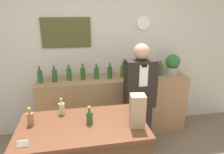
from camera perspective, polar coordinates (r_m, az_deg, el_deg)
The scene contains 19 objects.
back_wall at distance 3.29m, azimuth -4.24°, elevation 7.19°, with size 5.20×0.09×2.70m.
back_shelf at distance 3.34m, azimuth 0.59°, elevation -8.23°, with size 2.38×0.44×0.99m.
shopkeeper at distance 2.82m, azimuth 7.77°, elevation -6.87°, with size 0.40×0.25×1.60m.
potted_plant at distance 3.44m, azimuth 16.94°, elevation 3.63°, with size 0.23×0.23×0.33m.
paper_bag at distance 1.88m, azimuth 7.27°, elevation -9.53°, with size 0.15×0.14×0.32m.
price_card_left at distance 1.82m, azimuth -24.15°, elevation -17.02°, with size 0.09×0.02×0.06m.
counter_bottle_0 at distance 2.08m, azimuth -22.28°, elevation -10.86°, with size 0.06×0.06×0.18m.
counter_bottle_1 at distance 2.18m, azimuth -14.14°, elevation -8.62°, with size 0.06×0.06×0.18m.
counter_bottle_2 at distance 1.97m, azimuth -6.44°, elevation -11.23°, with size 0.06×0.06×0.18m.
shelf_bottle_0 at distance 3.10m, azimuth -19.91°, elevation 0.28°, with size 0.08×0.08×0.27m.
shelf_bottle_1 at distance 3.07m, azimuth -16.09°, elevation 0.46°, with size 0.08×0.08×0.27m.
shelf_bottle_2 at distance 3.08m, azimuth -12.19°, elevation 0.88°, with size 0.08×0.08×0.27m.
shelf_bottle_3 at distance 3.08m, azimuth -8.31°, elevation 1.06°, with size 0.08×0.08×0.27m.
shelf_bottle_4 at distance 3.08m, azimuth -4.43°, elevation 1.25°, with size 0.08×0.08×0.27m.
shelf_bottle_5 at distance 3.11m, azimuth -0.60°, elevation 1.45°, with size 0.08×0.08×0.27m.
shelf_bottle_6 at distance 3.17m, azimuth 3.07°, elevation 1.75°, with size 0.08×0.08×0.27m.
shelf_bottle_7 at distance 3.22m, azimuth 6.70°, elevation 1.92°, with size 0.08×0.08×0.27m.
shelf_bottle_8 at distance 3.27m, azimuth 10.31°, elevation 2.00°, with size 0.08×0.08×0.27m.
shelf_bottle_9 at distance 3.34m, azimuth 13.65°, elevation 2.16°, with size 0.08×0.08×0.27m.
Camera 1 is at (-0.36, -1.21, 2.00)m, focal length 32.00 mm.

